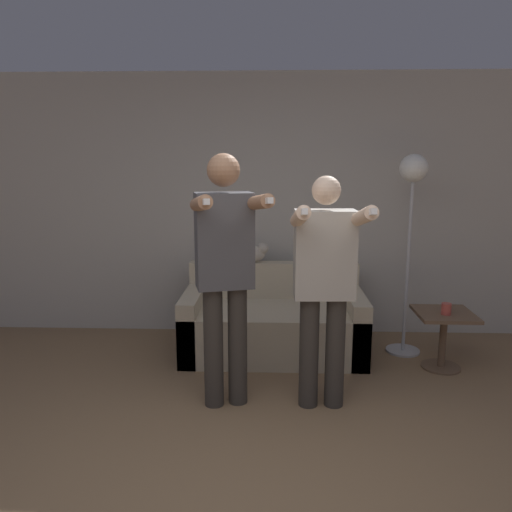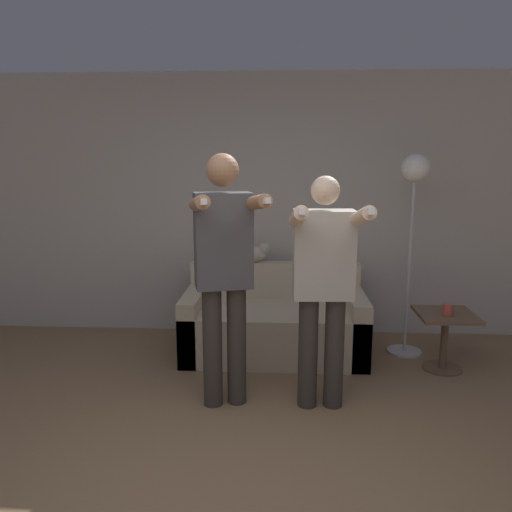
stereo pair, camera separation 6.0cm
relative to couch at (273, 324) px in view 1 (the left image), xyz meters
name	(u,v)px [view 1 (the left image)]	position (x,y,z in m)	size (l,w,h in m)	color
wall_back	(256,207)	(-0.18, 0.61, 1.03)	(10.00, 0.05, 2.60)	#B7B2A8
couch	(273,324)	(0.00, 0.00, 0.00)	(1.63, 0.86, 0.79)	beige
person_left	(225,265)	(-0.34, -1.02, 0.78)	(0.58, 0.75, 1.81)	#38332D
person_right	(324,278)	(0.35, -1.02, 0.69)	(0.51, 0.68, 1.67)	#38332D
cat	(252,253)	(-0.21, 0.33, 0.61)	(0.40, 0.13, 0.19)	#B7AD9E
floor_lamp	(412,197)	(1.21, 0.05, 1.17)	(0.31, 0.31, 1.82)	#B2B2B7
side_table	(444,328)	(1.45, -0.30, 0.09)	(0.47, 0.47, 0.50)	brown
cup	(446,309)	(1.44, -0.36, 0.28)	(0.08, 0.08, 0.10)	#B7473D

